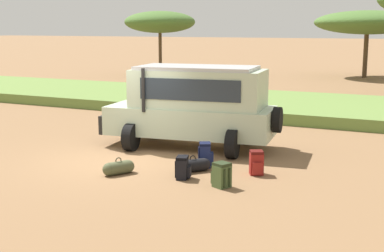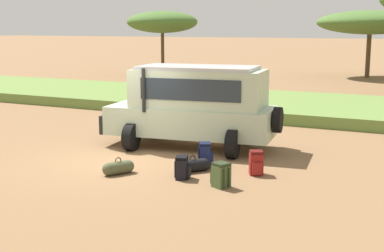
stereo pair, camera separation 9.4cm
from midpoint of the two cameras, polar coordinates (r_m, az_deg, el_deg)
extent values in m
plane|color=olive|center=(14.59, -7.43, -3.71)|extent=(320.00, 320.00, 0.00)
cube|color=olive|center=(23.86, 6.67, 2.40)|extent=(120.00, 7.00, 0.44)
cube|color=#B2C6A8|center=(15.95, 0.06, 0.62)|extent=(5.12, 2.57, 0.84)
cube|color=#B2C6A8|center=(15.74, 0.93, 4.05)|extent=(4.03, 2.30, 1.10)
cube|color=#232D38|center=(16.26, -4.22, 4.05)|extent=(0.28, 1.55, 0.77)
cube|color=#232D38|center=(14.88, -0.10, 3.87)|extent=(2.92, 0.45, 0.60)
cube|color=#232D38|center=(16.59, 1.86, 4.56)|extent=(2.92, 0.45, 0.60)
cube|color=#B7B7B7|center=(15.70, 0.76, 6.23)|extent=(3.64, 2.17, 0.10)
cube|color=black|center=(16.94, -8.23, 0.51)|extent=(0.39, 1.62, 0.56)
cylinder|color=black|center=(15.30, -5.00, 3.82)|extent=(0.10, 0.10, 1.25)
cylinder|color=black|center=(15.69, -6.32, -1.18)|extent=(0.39, 0.83, 0.80)
cylinder|color=black|center=(17.43, -3.70, 0.05)|extent=(0.39, 0.83, 0.80)
cylinder|color=black|center=(14.71, 4.52, -1.93)|extent=(0.39, 0.83, 0.80)
cylinder|color=black|center=(16.56, 6.11, -0.55)|extent=(0.39, 0.83, 0.80)
cylinder|color=black|center=(15.33, 9.31, 0.64)|extent=(0.32, 0.76, 0.74)
cube|color=black|center=(12.76, -0.88, -4.58)|extent=(0.36, 0.46, 0.48)
cube|color=black|center=(12.75, -0.15, -4.87)|extent=(0.17, 0.31, 0.26)
cube|color=black|center=(12.69, -0.88, -3.40)|extent=(0.36, 0.44, 0.07)
cylinder|color=black|center=(12.87, -1.45, -4.45)|extent=(0.04, 0.04, 0.41)
cylinder|color=black|center=(12.70, -1.58, -4.66)|extent=(0.04, 0.04, 0.41)
cube|color=navy|center=(13.80, 1.58, -3.23)|extent=(0.41, 0.46, 0.57)
cube|color=navy|center=(13.82, 2.30, -3.51)|extent=(0.20, 0.29, 0.32)
cube|color=black|center=(13.72, 1.59, -1.94)|extent=(0.41, 0.45, 0.07)
cylinder|color=black|center=(13.87, 0.93, -3.14)|extent=(0.04, 0.04, 0.49)
cylinder|color=black|center=(13.71, 0.95, -3.31)|extent=(0.04, 0.04, 0.49)
cube|color=maroon|center=(13.20, 7.06, -4.04)|extent=(0.42, 0.41, 0.53)
cube|color=maroon|center=(13.03, 7.18, -4.53)|extent=(0.25, 0.18, 0.29)
cube|color=#4D100E|center=(13.12, 7.09, -2.80)|extent=(0.41, 0.42, 0.07)
cylinder|color=#4D100E|center=(13.37, 7.25, -3.86)|extent=(0.04, 0.04, 0.45)
cylinder|color=#4D100E|center=(13.34, 6.64, -3.87)|extent=(0.04, 0.04, 0.45)
cube|color=#42562D|center=(12.10, 3.35, -5.38)|extent=(0.43, 0.44, 0.51)
cube|color=#42562D|center=(12.26, 2.72, -5.47)|extent=(0.18, 0.26, 0.28)
cube|color=#242F19|center=(12.03, 3.36, -4.08)|extent=(0.44, 0.43, 0.07)
cylinder|color=#242F19|center=(11.93, 3.65, -5.62)|extent=(0.04, 0.04, 0.43)
cylinder|color=#242F19|center=(12.02, 4.18, -5.50)|extent=(0.04, 0.04, 0.43)
cylinder|color=#4C5133|center=(13.27, -7.66, -4.43)|extent=(0.54, 0.61, 0.32)
sphere|color=#4C5133|center=(13.16, -8.68, -4.58)|extent=(0.32, 0.32, 0.32)
sphere|color=#4C5133|center=(13.39, -6.66, -4.27)|extent=(0.32, 0.32, 0.32)
torus|color=#2D301E|center=(13.23, -7.68, -3.67)|extent=(0.10, 0.15, 0.16)
cylinder|color=black|center=(13.36, 0.25, -4.24)|extent=(0.65, 0.68, 0.32)
sphere|color=black|center=(13.25, -1.00, -4.37)|extent=(0.31, 0.31, 0.31)
sphere|color=black|center=(13.48, 1.48, -4.11)|extent=(0.31, 0.31, 0.31)
torus|color=black|center=(13.32, 0.25, -3.49)|extent=(0.13, 0.14, 0.16)
cylinder|color=brown|center=(40.04, -3.08, 7.73)|extent=(0.24, 0.24, 3.23)
ellipsoid|color=#476B2D|center=(39.99, -3.11, 11.02)|extent=(5.17, 5.26, 1.60)
cylinder|color=brown|center=(40.03, 18.34, 7.16)|extent=(0.32, 0.32, 3.16)
ellipsoid|color=#476B2D|center=(39.98, 18.53, 10.44)|extent=(7.39, 6.31, 1.67)
camera|label=1|loc=(0.05, -89.81, 0.04)|focal=50.00mm
camera|label=2|loc=(0.05, 90.19, -0.04)|focal=50.00mm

